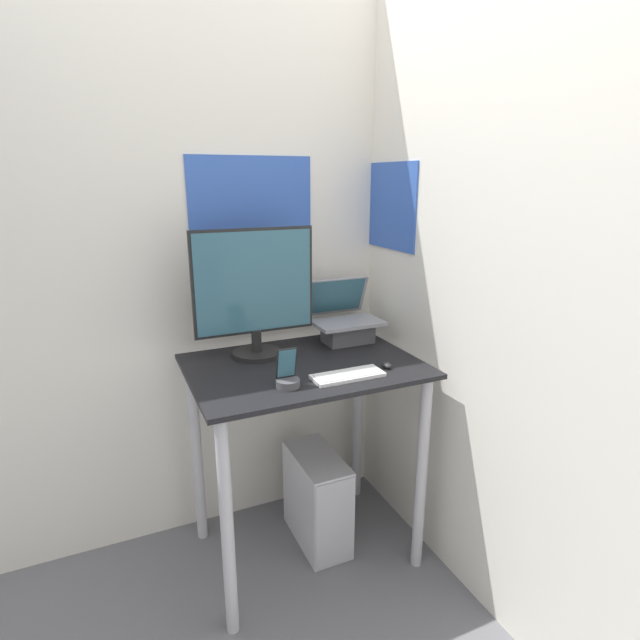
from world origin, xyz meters
TOP-DOWN VIEW (x-y plane):
  - ground_plane at (0.00, 0.00)m, footprint 12.00×12.00m
  - wall_back at (-0.00, 0.76)m, footprint 6.00×0.06m
  - wall_side_right at (0.56, 0.00)m, footprint 0.06×6.00m
  - desk at (0.00, 0.34)m, footprint 0.94×0.68m
  - laptop at (0.29, 0.54)m, footprint 0.31×0.27m
  - monitor at (-0.15, 0.52)m, footprint 0.52×0.21m
  - keyboard at (0.10, 0.13)m, footprint 0.28×0.11m
  - mouse at (0.29, 0.16)m, footprint 0.03×0.05m
  - cell_phone at (-0.14, 0.15)m, footprint 0.09×0.09m
  - computer_tower at (0.08, 0.38)m, footprint 0.19×0.40m

SIDE VIEW (x-z plane):
  - ground_plane at x=0.00m, z-range 0.00..0.00m
  - computer_tower at x=0.08m, z-range 0.00..0.44m
  - desk at x=0.00m, z-range 0.27..1.18m
  - keyboard at x=0.10m, z-range 0.92..0.93m
  - mouse at x=0.29m, z-range 0.92..0.94m
  - cell_phone at x=-0.14m, z-range 0.88..1.03m
  - laptop at x=0.29m, z-range 0.86..1.14m
  - monitor at x=-0.15m, z-range 0.91..1.46m
  - wall_side_right at x=0.56m, z-range 0.00..2.60m
  - wall_back at x=0.00m, z-range 0.00..2.60m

